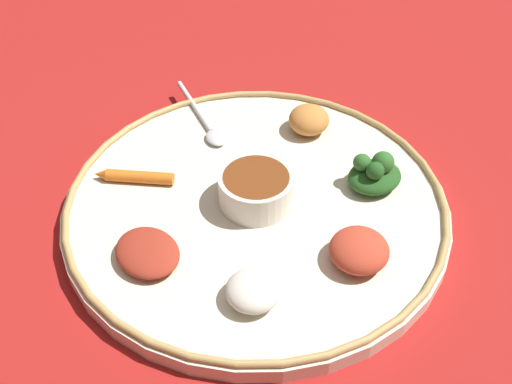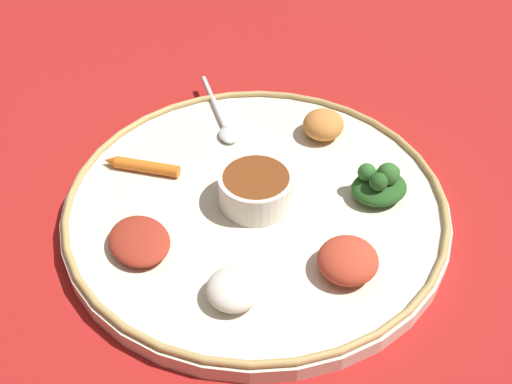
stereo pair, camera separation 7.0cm
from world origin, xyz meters
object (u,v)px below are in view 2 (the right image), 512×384
at_px(greens_pile, 380,184).
at_px(spoon, 222,120).
at_px(center_bowl, 256,188).
at_px(carrot_near_spoon, 142,166).

bearing_deg(greens_pile, spoon, 121.66).
distance_m(spoon, greens_pile, 0.23).
height_order(center_bowl, spoon, center_bowl).
xyz_separation_m(greens_pile, carrot_near_spoon, (-0.24, 0.14, -0.01)).
distance_m(center_bowl, greens_pile, 0.14).
distance_m(center_bowl, spoon, 0.16).
bearing_deg(spoon, carrot_near_spoon, -154.21).
bearing_deg(greens_pile, center_bowl, 162.84).
height_order(spoon, carrot_near_spoon, carrot_near_spoon).
xyz_separation_m(spoon, greens_pile, (0.12, -0.20, 0.01)).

